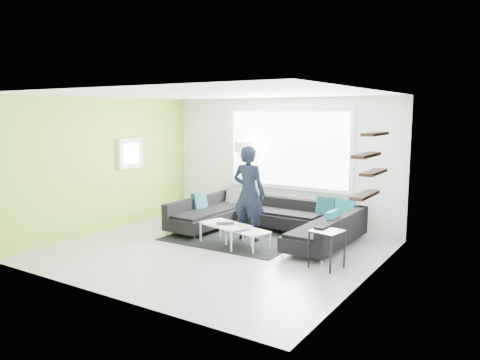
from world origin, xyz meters
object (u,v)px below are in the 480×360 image
object	(u,v)px
sectional_sofa	(264,221)
laptop	(225,224)
side_table	(327,249)
person	(249,193)
arc_lamp	(180,170)
coffee_table	(236,236)

from	to	relation	value
sectional_sofa	laptop	world-z (taller)	sectional_sofa
side_table	person	xyz separation A→B (m)	(-1.93, 0.75, 0.62)
person	laptop	distance (m)	0.79
arc_lamp	side_table	xyz separation A→B (m)	(4.49, -1.75, -0.80)
coffee_table	side_table	xyz separation A→B (m)	(1.90, -0.26, 0.11)
arc_lamp	laptop	size ratio (longest dim) A/B	5.30
side_table	laptop	distance (m)	2.10
sectional_sofa	person	world-z (taller)	person
arc_lamp	laptop	xyz separation A→B (m)	(2.40, -1.57, -0.70)
sectional_sofa	side_table	distance (m)	2.10
coffee_table	side_table	size ratio (longest dim) A/B	1.97
coffee_table	arc_lamp	bearing A→B (deg)	165.68
coffee_table	laptop	distance (m)	0.30
side_table	person	size ratio (longest dim) A/B	0.33
sectional_sofa	laptop	distance (m)	0.97
person	laptop	bearing A→B (deg)	72.08
arc_lamp	side_table	distance (m)	4.89
person	laptop	size ratio (longest dim) A/B	4.45
arc_lamp	person	size ratio (longest dim) A/B	1.19
person	laptop	world-z (taller)	person
arc_lamp	side_table	size ratio (longest dim) A/B	3.58
arc_lamp	person	xyz separation A→B (m)	(2.57, -1.00, -0.18)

